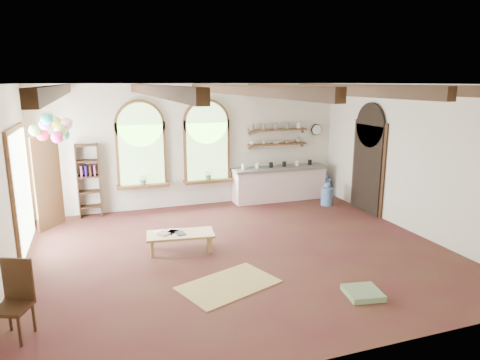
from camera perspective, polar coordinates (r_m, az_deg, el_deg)
name	(u,v)px	position (r m, az deg, el deg)	size (l,w,h in m)	color
floor	(238,252)	(8.47, -0.26, -9.52)	(8.00, 8.00, 0.00)	#4D2D20
ceiling_beams	(238,90)	(7.83, -0.28, 11.94)	(6.20, 6.80, 0.18)	#331E10
window_left	(141,148)	(11.01, -13.04, 4.24)	(1.30, 0.28, 2.20)	brown
window_right	(207,144)	(11.31, -4.43, 4.76)	(1.30, 0.28, 2.20)	brown
left_doorway	(21,189)	(9.56, -27.14, -1.12)	(0.10, 1.90, 2.50)	brown
right_doorway	(367,169)	(11.22, 16.62, 1.42)	(0.10, 1.30, 2.40)	black
kitchen_counter	(279,183)	(11.98, 5.24, -0.43)	(2.68, 0.62, 0.94)	#FBD5DC
wall_shelf_lower	(277,144)	(11.94, 4.99, 4.78)	(1.70, 0.24, 0.04)	brown
wall_shelf_upper	(278,130)	(11.89, 5.03, 6.69)	(1.70, 0.24, 0.04)	brown
wall_clock	(317,130)	(12.51, 10.17, 6.62)	(0.32, 0.32, 0.04)	black
bookshelf	(89,181)	(10.99, -19.53, -0.09)	(0.53, 0.32, 1.80)	#331E10
coffee_table	(181,235)	(8.47, -7.94, -7.31)	(1.35, 0.75, 0.37)	tan
side_chair	(15,316)	(6.46, -27.83, -15.78)	(0.53, 0.53, 1.03)	#331E10
floor_mat	(229,285)	(7.19, -1.52, -13.77)	(1.54, 0.95, 0.02)	tan
floor_cushion	(363,293)	(7.12, 16.07, -14.26)	(0.52, 0.52, 0.09)	#6C885D
water_jug_a	(325,186)	(12.67, 11.22, -0.79)	(0.33, 0.33, 0.65)	#557CB7
water_jug_b	(327,195)	(11.70, 11.50, -2.02)	(0.32, 0.32, 0.61)	#557CB7
balloon_cluster	(53,127)	(9.56, -23.63, 6.45)	(0.85, 0.93, 1.15)	silver
table_book	(160,235)	(8.40, -10.62, -7.19)	(0.18, 0.26, 0.02)	olive
tablet	(180,233)	(8.43, -7.94, -7.05)	(0.17, 0.24, 0.01)	black
potted_plant_left	(143,179)	(11.05, -12.77, 0.15)	(0.27, 0.23, 0.30)	#598C4C
potted_plant_right	(208,174)	(11.35, -4.22, 0.78)	(0.27, 0.23, 0.30)	#598C4C
shelf_cup_a	(252,143)	(11.65, 1.61, 4.96)	(0.12, 0.10, 0.10)	white
shelf_cup_b	(264,142)	(11.77, 3.21, 5.02)	(0.10, 0.10, 0.09)	beige
shelf_bowl_a	(276,143)	(11.91, 4.78, 4.99)	(0.22, 0.22, 0.05)	beige
shelf_bowl_b	(287,142)	(12.06, 6.31, 5.08)	(0.20, 0.20, 0.06)	#8C664C
shelf_vase	(299,139)	(12.20, 7.81, 5.43)	(0.18, 0.18, 0.19)	slate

